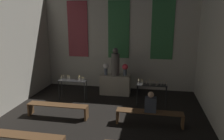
{
  "coord_description": "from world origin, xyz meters",
  "views": [
    {
      "loc": [
        1.55,
        1.17,
        3.35
      ],
      "look_at": [
        0.0,
        9.5,
        1.29
      ],
      "focal_mm": 35.0,
      "sensor_mm": 36.0,
      "label": 1
    }
  ],
  "objects_px": {
    "pew_back_left": "(58,108)",
    "person_seated": "(151,103)",
    "statue": "(115,63)",
    "flower_vase_left": "(106,68)",
    "pew_back_right": "(149,115)",
    "flower_vase_right": "(125,68)",
    "candle_rack_left": "(73,83)",
    "candle_rack_right": "(152,88)",
    "pew_third_left": "(24,139)",
    "altar": "(115,84)"
  },
  "relations": [
    {
      "from": "pew_back_left",
      "to": "person_seated",
      "type": "bearing_deg",
      "value": 0.0
    },
    {
      "from": "statue",
      "to": "flower_vase_left",
      "type": "height_order",
      "value": "statue"
    },
    {
      "from": "pew_back_right",
      "to": "pew_back_left",
      "type": "bearing_deg",
      "value": 180.0
    },
    {
      "from": "pew_back_left",
      "to": "flower_vase_right",
      "type": "bearing_deg",
      "value": 53.27
    },
    {
      "from": "statue",
      "to": "pew_back_right",
      "type": "relative_size",
      "value": 0.57
    },
    {
      "from": "flower_vase_right",
      "to": "pew_back_right",
      "type": "bearing_deg",
      "value": -66.95
    },
    {
      "from": "statue",
      "to": "candle_rack_left",
      "type": "height_order",
      "value": "statue"
    },
    {
      "from": "candle_rack_right",
      "to": "person_seated",
      "type": "bearing_deg",
      "value": -90.75
    },
    {
      "from": "candle_rack_left",
      "to": "pew_third_left",
      "type": "distance_m",
      "value": 3.63
    },
    {
      "from": "candle_rack_right",
      "to": "flower_vase_right",
      "type": "bearing_deg",
      "value": 138.08
    },
    {
      "from": "flower_vase_right",
      "to": "pew_back_right",
      "type": "relative_size",
      "value": 0.24
    },
    {
      "from": "flower_vase_right",
      "to": "candle_rack_left",
      "type": "relative_size",
      "value": 0.45
    },
    {
      "from": "altar",
      "to": "pew_back_left",
      "type": "height_order",
      "value": "altar"
    },
    {
      "from": "flower_vase_left",
      "to": "candle_rack_left",
      "type": "distance_m",
      "value": 1.64
    },
    {
      "from": "statue",
      "to": "candle_rack_right",
      "type": "xyz_separation_m",
      "value": [
        1.59,
        -1.05,
        -0.7
      ]
    },
    {
      "from": "altar",
      "to": "person_seated",
      "type": "bearing_deg",
      "value": -59.34
    },
    {
      "from": "altar",
      "to": "pew_third_left",
      "type": "height_order",
      "value": "altar"
    },
    {
      "from": "pew_back_right",
      "to": "person_seated",
      "type": "height_order",
      "value": "person_seated"
    },
    {
      "from": "altar",
      "to": "person_seated",
      "type": "distance_m",
      "value": 3.09
    },
    {
      "from": "altar",
      "to": "statue",
      "type": "relative_size",
      "value": 1.08
    },
    {
      "from": "pew_back_right",
      "to": "candle_rack_right",
      "type": "bearing_deg",
      "value": 88.59
    },
    {
      "from": "altar",
      "to": "statue",
      "type": "xyz_separation_m",
      "value": [
        0.0,
        0.0,
        0.98
      ]
    },
    {
      "from": "candle_rack_right",
      "to": "pew_third_left",
      "type": "xyz_separation_m",
      "value": [
        -3.14,
        -3.61,
        -0.38
      ]
    },
    {
      "from": "pew_back_right",
      "to": "pew_third_left",
      "type": "bearing_deg",
      "value": -147.07
    },
    {
      "from": "statue",
      "to": "flower_vase_left",
      "type": "distance_m",
      "value": 0.48
    },
    {
      "from": "candle_rack_right",
      "to": "pew_back_left",
      "type": "height_order",
      "value": "candle_rack_right"
    },
    {
      "from": "pew_back_left",
      "to": "person_seated",
      "type": "distance_m",
      "value": 3.15
    },
    {
      "from": "flower_vase_left",
      "to": "candle_rack_left",
      "type": "relative_size",
      "value": 0.45
    },
    {
      "from": "flower_vase_left",
      "to": "pew_third_left",
      "type": "height_order",
      "value": "flower_vase_left"
    },
    {
      "from": "statue",
      "to": "person_seated",
      "type": "distance_m",
      "value": 3.15
    },
    {
      "from": "flower_vase_right",
      "to": "candle_rack_left",
      "type": "distance_m",
      "value": 2.32
    },
    {
      "from": "pew_third_left",
      "to": "person_seated",
      "type": "bearing_deg",
      "value": 32.78
    },
    {
      "from": "statue",
      "to": "candle_rack_right",
      "type": "height_order",
      "value": "statue"
    },
    {
      "from": "pew_third_left",
      "to": "pew_back_left",
      "type": "distance_m",
      "value": 2.01
    },
    {
      "from": "pew_third_left",
      "to": "person_seated",
      "type": "height_order",
      "value": "person_seated"
    },
    {
      "from": "flower_vase_left",
      "to": "pew_third_left",
      "type": "distance_m",
      "value": 4.87
    },
    {
      "from": "flower_vase_left",
      "to": "flower_vase_right",
      "type": "bearing_deg",
      "value": 0.0
    },
    {
      "from": "pew_third_left",
      "to": "person_seated",
      "type": "relative_size",
      "value": 3.18
    },
    {
      "from": "person_seated",
      "to": "pew_back_left",
      "type": "bearing_deg",
      "value": -180.0
    },
    {
      "from": "candle_rack_right",
      "to": "pew_third_left",
      "type": "distance_m",
      "value": 4.8
    },
    {
      "from": "flower_vase_right",
      "to": "candle_rack_left",
      "type": "height_order",
      "value": "flower_vase_right"
    },
    {
      "from": "altar",
      "to": "candle_rack_right",
      "type": "relative_size",
      "value": 1.14
    },
    {
      "from": "altar",
      "to": "flower_vase_left",
      "type": "height_order",
      "value": "flower_vase_left"
    },
    {
      "from": "pew_third_left",
      "to": "altar",
      "type": "bearing_deg",
      "value": 71.58
    },
    {
      "from": "candle_rack_right",
      "to": "candle_rack_left",
      "type": "bearing_deg",
      "value": 179.93
    },
    {
      "from": "altar",
      "to": "pew_third_left",
      "type": "xyz_separation_m",
      "value": [
        -1.55,
        -4.66,
        -0.1
      ]
    },
    {
      "from": "candle_rack_right",
      "to": "pew_back_left",
      "type": "xyz_separation_m",
      "value": [
        -3.14,
        -1.6,
        -0.38
      ]
    },
    {
      "from": "flower_vase_right",
      "to": "pew_third_left",
      "type": "distance_m",
      "value": 5.13
    },
    {
      "from": "candle_rack_right",
      "to": "pew_back_right",
      "type": "bearing_deg",
      "value": -91.41
    },
    {
      "from": "pew_third_left",
      "to": "candle_rack_left",
      "type": "bearing_deg",
      "value": 90.67
    }
  ]
}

